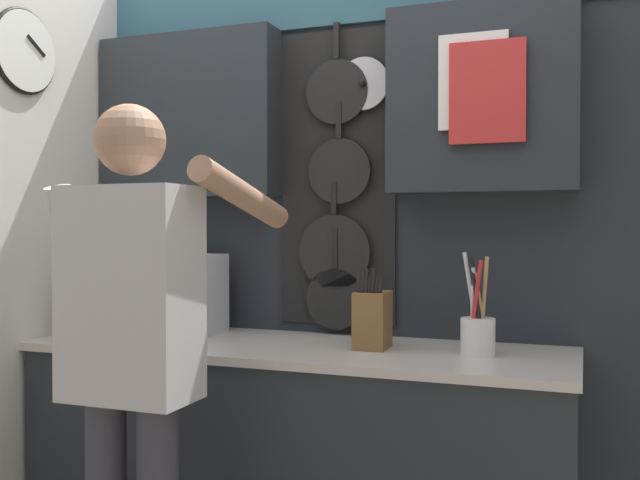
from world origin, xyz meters
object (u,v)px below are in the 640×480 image
utensil_crock (478,330)px  person (133,338)px  knife_block (372,319)px  microwave (152,295)px

utensil_crock → person: (-0.91, -0.64, 0.02)m
utensil_crock → knife_block: bearing=-179.7°
microwave → person: bearing=-60.4°
knife_block → microwave: bearing=-180.0°
microwave → knife_block: 0.91m
utensil_crock → person: bearing=-144.8°
knife_block → utensil_crock: bearing=0.3°
knife_block → person: size_ratio=0.17×
microwave → utensil_crock: bearing=0.1°
microwave → utensil_crock: size_ratio=1.39×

